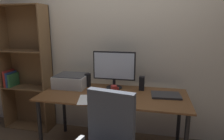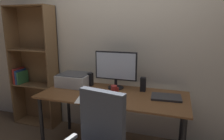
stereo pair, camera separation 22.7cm
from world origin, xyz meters
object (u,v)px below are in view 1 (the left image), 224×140
(speaker_right, at_px, (142,83))
(bookshelf, at_px, (26,70))
(desk, at_px, (113,100))
(speaker_left, at_px, (88,80))
(mouse, at_px, (121,101))
(coffee_mug, at_px, (114,89))
(keyboard, at_px, (101,99))
(monitor, at_px, (114,68))
(printer, at_px, (71,81))
(laptop, at_px, (166,95))

(speaker_right, bearing_deg, bookshelf, 174.92)
(desk, xyz_separation_m, speaker_left, (-0.39, 0.22, 0.16))
(bookshelf, bearing_deg, desk, -14.89)
(mouse, bearing_deg, coffee_mug, 126.69)
(keyboard, bearing_deg, monitor, 84.36)
(mouse, bearing_deg, keyboard, -173.29)
(coffee_mug, height_order, printer, printer)
(speaker_right, distance_m, printer, 0.90)
(bookshelf, bearing_deg, printer, -14.14)
(mouse, bearing_deg, speaker_right, 78.63)
(keyboard, distance_m, printer, 0.64)
(coffee_mug, relative_size, speaker_left, 0.54)
(keyboard, bearing_deg, laptop, 22.20)
(speaker_right, bearing_deg, monitor, 178.70)
(speaker_right, xyz_separation_m, bookshelf, (-1.69, 0.15, 0.06))
(desk, xyz_separation_m, coffee_mug, (0.01, 0.03, 0.12))
(coffee_mug, height_order, bookshelf, bookshelf)
(speaker_left, bearing_deg, laptop, -9.21)
(laptop, height_order, speaker_left, speaker_left)
(keyboard, relative_size, coffee_mug, 3.14)
(laptop, bearing_deg, speaker_left, 166.17)
(mouse, distance_m, printer, 0.83)
(keyboard, bearing_deg, printer, 143.06)
(mouse, bearing_deg, laptop, 42.04)
(desk, relative_size, printer, 4.22)
(speaker_right, bearing_deg, mouse, -111.34)
(desk, bearing_deg, mouse, -59.23)
(keyboard, height_order, coffee_mug, coffee_mug)
(mouse, xyz_separation_m, speaker_left, (-0.52, 0.44, 0.07))
(printer, bearing_deg, speaker_left, 13.86)
(speaker_left, bearing_deg, desk, -29.41)
(coffee_mug, relative_size, speaker_right, 0.54)
(laptop, height_order, bookshelf, bookshelf)
(monitor, xyz_separation_m, keyboard, (-0.04, -0.44, -0.25))
(speaker_left, relative_size, speaker_right, 1.00)
(mouse, height_order, printer, printer)
(mouse, xyz_separation_m, coffee_mug, (-0.13, 0.26, 0.03))
(monitor, height_order, mouse, monitor)
(keyboard, distance_m, mouse, 0.22)
(speaker_left, height_order, printer, speaker_left)
(bookshelf, bearing_deg, speaker_left, -8.58)
(laptop, relative_size, bookshelf, 0.18)
(printer, bearing_deg, desk, -15.88)
(mouse, distance_m, speaker_left, 0.69)
(speaker_right, bearing_deg, speaker_left, 180.00)
(desk, relative_size, coffee_mug, 18.29)
(keyboard, bearing_deg, desk, 68.98)
(mouse, bearing_deg, monitor, 120.97)
(laptop, bearing_deg, mouse, -152.55)
(desk, relative_size, mouse, 17.58)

